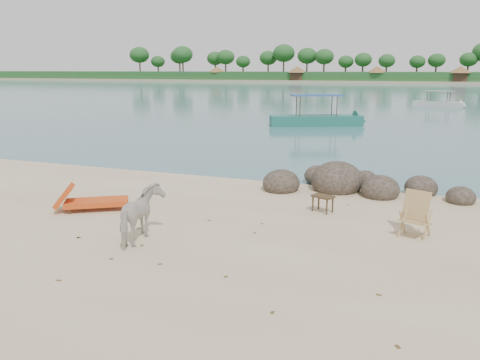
% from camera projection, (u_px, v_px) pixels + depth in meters
% --- Properties ---
extents(water, '(400.00, 400.00, 0.00)m').
position_uv_depth(water, '(394.00, 89.00, 92.95)').
color(water, '#3C6F78').
rests_on(water, ground).
extents(far_shore, '(420.00, 90.00, 1.40)m').
position_uv_depth(far_shore, '(403.00, 80.00, 166.07)').
color(far_shore, tan).
rests_on(far_shore, ground).
extents(far_scenery, '(420.00, 18.00, 9.50)m').
position_uv_depth(far_scenery, '(402.00, 72.00, 134.90)').
color(far_scenery, '#1E4C1E').
rests_on(far_scenery, ground).
extents(boulders, '(6.43, 3.00, 1.26)m').
position_uv_depth(boulders, '(348.00, 184.00, 15.24)').
color(boulders, '#2E261E').
rests_on(boulders, ground).
extents(cow, '(0.91, 1.58, 1.26)m').
position_uv_depth(cow, '(141.00, 216.00, 10.63)').
color(cow, silver).
rests_on(cow, ground).
extents(side_table, '(0.68, 0.58, 0.46)m').
position_uv_depth(side_table, '(323.00, 205.00, 12.91)').
color(side_table, black).
rests_on(side_table, ground).
extents(lounge_chair, '(2.21, 1.74, 0.64)m').
position_uv_depth(lounge_chair, '(96.00, 200.00, 13.09)').
color(lounge_chair, red).
rests_on(lounge_chair, ground).
extents(deck_chair, '(0.87, 0.91, 1.04)m').
position_uv_depth(deck_chair, '(416.00, 217.00, 10.94)').
color(deck_chair, tan).
rests_on(deck_chair, ground).
extents(boat_near, '(7.31, 4.41, 3.52)m').
position_uv_depth(boat_near, '(316.00, 100.00, 33.00)').
color(boat_near, '#1E6556').
rests_on(boat_near, water).
extents(boat_mid, '(5.75, 2.93, 2.75)m').
position_uv_depth(boat_mid, '(439.00, 93.00, 49.55)').
color(boat_mid, '#B8B7B3').
rests_on(boat_mid, water).
extents(dead_leaves, '(8.26, 7.15, 0.00)m').
position_uv_depth(dead_leaves, '(189.00, 240.00, 10.88)').
color(dead_leaves, brown).
rests_on(dead_leaves, ground).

